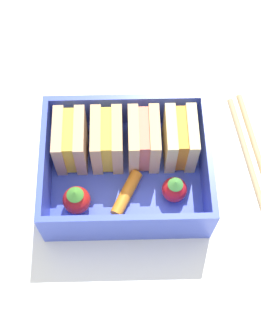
{
  "coord_description": "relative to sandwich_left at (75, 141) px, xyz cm",
  "views": [
    {
      "loc": [
        -0.47,
        -21.16,
        46.6
      ],
      "look_at": [
        0.0,
        0.0,
        2.7
      ],
      "focal_mm": 50.0,
      "sensor_mm": 36.0,
      "label": 1
    }
  ],
  "objects": [
    {
      "name": "strawberry_left",
      "position": [
        0.66,
        -6.17,
        -1.13
      ],
      "size": [
        2.85,
        2.85,
        3.45
      ],
      "color": "red",
      "rests_on": "bento_tray"
    },
    {
      "name": "carrot_stick_far_left",
      "position": [
        5.76,
        -5.2,
        -2.04
      ],
      "size": [
        3.41,
        5.12,
        1.27
      ],
      "primitive_type": "cylinder",
      "rotation": [
        1.57,
        0.0,
        5.82
      ],
      "color": "orange",
      "rests_on": "bento_tray"
    },
    {
      "name": "sandwich_center_right",
      "position": [
        11.44,
        0.0,
        0.0
      ],
      "size": [
        3.21,
        5.42,
        5.35
      ],
      "color": "beige",
      "rests_on": "bento_tray"
    },
    {
      "name": "sandwich_center_left",
      "position": [
        3.81,
        0.0,
        0.0
      ],
      "size": [
        3.21,
        5.42,
        5.35
      ],
      "color": "tan",
      "rests_on": "bento_tray"
    },
    {
      "name": "ground_plane",
      "position": [
        5.72,
        -2.71,
        -4.88
      ],
      "size": [
        120.0,
        120.0,
        2.0
      ],
      "primitive_type": "cube",
      "color": "white"
    },
    {
      "name": "bento_rim",
      "position": [
        5.72,
        -2.71,
        -0.26
      ],
      "size": [
        17.06,
        13.85,
        4.84
      ],
      "color": "blue",
      "rests_on": "bento_tray"
    },
    {
      "name": "sandwich_center",
      "position": [
        7.63,
        0.0,
        0.0
      ],
      "size": [
        3.21,
        5.42,
        5.35
      ],
      "color": "#E4B87A",
      "rests_on": "bento_tray"
    },
    {
      "name": "bento_tray",
      "position": [
        5.72,
        -2.71,
        -3.28
      ],
      "size": [
        17.06,
        13.85,
        1.2
      ],
      "primitive_type": "cube",
      "color": "blue",
      "rests_on": "ground_plane"
    },
    {
      "name": "strawberry_far_left",
      "position": [
        10.64,
        -5.18,
        -1.25
      ],
      "size": [
        2.61,
        2.61,
        3.21
      ],
      "color": "red",
      "rests_on": "bento_tray"
    },
    {
      "name": "sandwich_left",
      "position": [
        0.0,
        0.0,
        0.0
      ],
      "size": [
        3.21,
        5.42,
        5.35
      ],
      "color": "tan",
      "rests_on": "bento_tray"
    }
  ]
}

